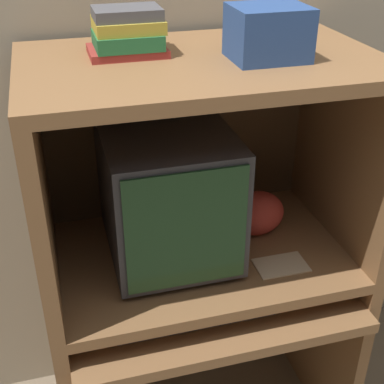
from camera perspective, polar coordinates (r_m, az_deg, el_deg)
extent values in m
cube|color=gray|center=(1.79, -2.24, 14.52)|extent=(6.00, 0.06, 2.60)
cube|color=brown|center=(1.96, -12.98, -18.55)|extent=(0.04, 0.60, 0.67)
cube|color=brown|center=(2.13, 13.16, -13.56)|extent=(0.04, 0.60, 0.67)
cube|color=brown|center=(1.66, 2.58, -12.81)|extent=(0.88, 0.37, 0.04)
cube|color=brown|center=(1.69, -14.45, -9.84)|extent=(0.04, 0.60, 0.10)
cube|color=brown|center=(1.90, 14.47, -5.06)|extent=(0.04, 0.60, 0.10)
cube|color=brown|center=(1.72, 0.94, -6.70)|extent=(0.88, 0.60, 0.04)
cube|color=brown|center=(1.50, -16.15, 0.84)|extent=(0.04, 0.60, 0.62)
cube|color=brown|center=(1.72, 15.96, 4.79)|extent=(0.04, 0.60, 0.62)
cube|color=brown|center=(1.44, 1.14, 13.45)|extent=(0.88, 0.60, 0.04)
cube|color=#48321E|center=(1.80, -1.56, 7.03)|extent=(0.88, 0.01, 0.62)
cylinder|color=#333338|center=(1.71, -2.47, -5.87)|extent=(0.21, 0.21, 0.02)
cube|color=#333338|center=(1.60, -2.63, 0.09)|extent=(0.37, 0.44, 0.39)
cube|color=#1E4223|center=(1.41, -0.58, -4.20)|extent=(0.33, 0.01, 0.35)
cube|color=#2D2D30|center=(1.62, 0.06, -12.55)|extent=(0.47, 0.14, 0.02)
cube|color=#474749|center=(1.62, 0.06, -12.21)|extent=(0.43, 0.11, 0.01)
ellipsoid|color=black|center=(1.71, 9.29, -10.36)|extent=(0.06, 0.04, 0.03)
ellipsoid|color=#BC382D|center=(1.77, 6.93, -2.25)|extent=(0.18, 0.14, 0.15)
cube|color=maroon|center=(1.47, -6.92, 14.72)|extent=(0.20, 0.15, 0.02)
cube|color=#236638|center=(1.46, -6.90, 15.83)|extent=(0.17, 0.15, 0.04)
cube|color=gold|center=(1.46, -6.85, 17.30)|extent=(0.18, 0.15, 0.03)
cube|color=#4C4C51|center=(1.45, -6.97, 18.42)|extent=(0.17, 0.12, 0.03)
cube|color=#CCB28C|center=(1.67, 9.47, -7.70)|extent=(0.16, 0.10, 0.00)
cube|color=navy|center=(1.42, 8.13, 16.46)|extent=(0.19, 0.16, 0.13)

